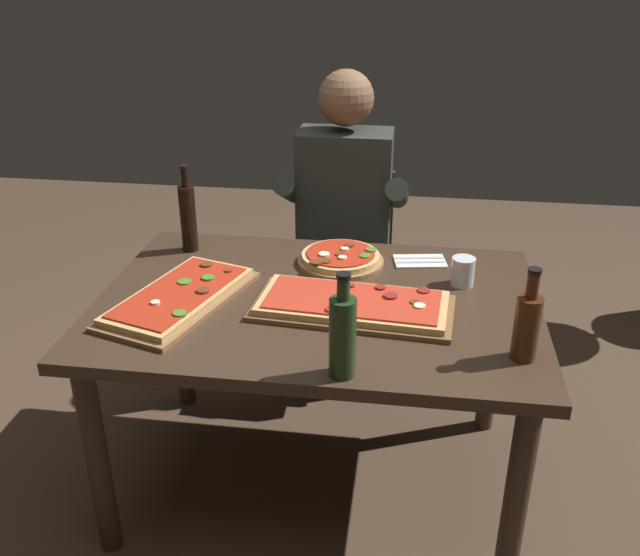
# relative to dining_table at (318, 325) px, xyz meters

# --- Properties ---
(ground_plane) EXTENTS (6.40, 6.40, 0.00)m
(ground_plane) POSITION_rel_dining_table_xyz_m (0.00, 0.00, -0.64)
(ground_plane) COLOR #4C3828
(dining_table) EXTENTS (1.40, 0.96, 0.74)m
(dining_table) POSITION_rel_dining_table_xyz_m (0.00, 0.00, 0.00)
(dining_table) COLOR #3D2B1E
(dining_table) RESTS_ON ground_plane
(pizza_rectangular_front) EXTENTS (0.63, 0.33, 0.05)m
(pizza_rectangular_front) POSITION_rel_dining_table_xyz_m (0.12, -0.06, 0.12)
(pizza_rectangular_front) COLOR brown
(pizza_rectangular_front) RESTS_ON dining_table
(pizza_rectangular_left) EXTENTS (0.42, 0.60, 0.05)m
(pizza_rectangular_left) POSITION_rel_dining_table_xyz_m (-0.43, -0.09, 0.12)
(pizza_rectangular_left) COLOR brown
(pizza_rectangular_left) RESTS_ON dining_table
(pizza_round_far) EXTENTS (0.31, 0.31, 0.05)m
(pizza_round_far) POSITION_rel_dining_table_xyz_m (0.04, 0.28, 0.12)
(pizza_round_far) COLOR olive
(pizza_round_far) RESTS_ON dining_table
(wine_bottle_dark) EXTENTS (0.07, 0.07, 0.29)m
(wine_bottle_dark) POSITION_rel_dining_table_xyz_m (0.12, -0.42, 0.22)
(wine_bottle_dark) COLOR #233819
(wine_bottle_dark) RESTS_ON dining_table
(oil_bottle_amber) EXTENTS (0.06, 0.06, 0.32)m
(oil_bottle_amber) POSITION_rel_dining_table_xyz_m (-0.52, 0.32, 0.23)
(oil_bottle_amber) COLOR black
(oil_bottle_amber) RESTS_ON dining_table
(vinegar_bottle_green) EXTENTS (0.07, 0.07, 0.27)m
(vinegar_bottle_green) POSITION_rel_dining_table_xyz_m (0.60, -0.27, 0.20)
(vinegar_bottle_green) COLOR #47230F
(vinegar_bottle_green) RESTS_ON dining_table
(tumbler_near_camera) EXTENTS (0.08, 0.08, 0.10)m
(tumbler_near_camera) POSITION_rel_dining_table_xyz_m (0.46, 0.17, 0.14)
(tumbler_near_camera) COLOR silver
(tumbler_near_camera) RESTS_ON dining_table
(napkin_cutlery_set) EXTENTS (0.20, 0.14, 0.01)m
(napkin_cutlery_set) POSITION_rel_dining_table_xyz_m (0.32, 0.33, 0.10)
(napkin_cutlery_set) COLOR white
(napkin_cutlery_set) RESTS_ON dining_table
(diner_chair) EXTENTS (0.44, 0.44, 0.87)m
(diner_chair) POSITION_rel_dining_table_xyz_m (-0.00, 0.86, -0.16)
(diner_chair) COLOR #3D2B1E
(diner_chair) RESTS_ON ground_plane
(seated_diner) EXTENTS (0.53, 0.41, 1.33)m
(seated_diner) POSITION_rel_dining_table_xyz_m (-0.00, 0.74, 0.10)
(seated_diner) COLOR #23232D
(seated_diner) RESTS_ON ground_plane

